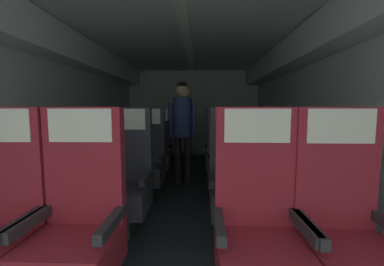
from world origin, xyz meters
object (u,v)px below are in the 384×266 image
Objects in this scene: flight_attendant at (183,122)px; seat_c_left_window at (108,162)px; seat_c_left_aisle at (145,162)px; seat_d_left_aisle at (157,150)px; seat_d_left_window at (129,150)px; seat_d_right_window at (220,151)px; seat_b_right_window at (236,183)px; seat_a_left_aisle at (78,226)px; seat_d_right_aisle at (250,151)px; seat_b_right_aisle at (287,183)px; seat_b_left_aisle at (124,181)px; seat_b_left_window at (75,181)px; seat_c_right_aisle at (263,163)px; seat_a_right_window at (258,229)px; seat_c_right_window at (226,163)px; seat_a_right_aisle at (344,231)px.

seat_c_left_window is at bearing 29.62° from flight_attendant.
seat_c_left_aisle is 1.00× the size of seat_d_left_aisle.
seat_c_left_window is 0.90m from seat_d_left_window.
seat_b_right_window is at bearing -89.84° from seat_d_right_window.
seat_d_left_window is 1.00× the size of seat_d_left_aisle.
seat_a_left_aisle is at bearing -140.41° from seat_b_right_window.
flight_attendant is at bearing -159.53° from seat_d_right_window.
seat_b_right_aisle is at bearing -90.48° from seat_d_right_aisle.
seat_b_left_aisle is 1.53m from seat_b_right_aisle.
flight_attendant is (0.46, -0.24, 0.49)m from seat_d_left_aisle.
seat_b_left_aisle is at bearing 0.59° from seat_b_left_window.
seat_d_right_window is (-0.48, 0.86, 0.00)m from seat_c_right_aisle.
flight_attendant is at bearing 34.69° from seat_c_left_window.
seat_a_right_window and seat_d_right_window have the same top height.
seat_d_left_window is at bearing 156.23° from seat_c_right_aisle.
seat_b_right_aisle and seat_c_left_aisle have the same top height.
seat_c_left_window is at bearing 119.72° from seat_b_left_aisle.
seat_c_right_window is (1.54, 0.85, 0.00)m from seat_b_left_window.
seat_b_right_aisle is at bearing -61.19° from seat_c_right_window.
seat_c_right_aisle is at bearing -90.84° from seat_d_right_aisle.
seat_b_left_aisle is 1.00× the size of seat_c_left_window.
seat_a_right_aisle is 1.00× the size of seat_a_right_window.
seat_a_left_aisle is 1.00× the size of seat_d_left_window.
seat_b_left_window and seat_c_right_window have the same top height.
seat_b_right_aisle is at bearing -74.57° from seat_d_right_window.
seat_c_right_aisle is at bearing -23.77° from seat_d_left_window.
seat_b_left_window is 2.01m from seat_b_right_aisle.
seat_a_right_window is at bearing 178.12° from seat_a_right_aisle.
seat_b_right_window is at bearing -0.33° from seat_b_left_window.
seat_b_right_aisle is at bearing 120.59° from flight_attendant.
seat_d_left_window and seat_d_left_aisle have the same top height.
seat_a_right_window is (-0.47, 0.02, 0.00)m from seat_a_right_aisle.
seat_d_right_aisle is at bearing 48.20° from seat_b_left_aisle.
seat_c_left_window is 1.00× the size of seat_c_right_aisle.
seat_d_right_window is (-0.48, 2.61, 0.00)m from seat_a_right_aisle.
seat_c_right_aisle is 1.00× the size of seat_c_right_window.
seat_b_right_aisle is at bearing -0.38° from seat_b_left_aisle.
seat_d_left_aisle is (-1.54, 2.63, 0.00)m from seat_a_right_aisle.
seat_c_right_aisle is 1.00× the size of seat_d_right_aisle.
seat_c_right_aisle is at bearing -0.39° from seat_c_left_aisle.
seat_d_left_aisle is 1.00× the size of seat_d_right_aisle.
seat_d_right_aisle is at bearing 61.00° from seat_c_right_window.
seat_c_left_aisle is 0.91m from flight_attendant.
seat_b_left_window is 2.66m from seat_d_right_aisle.
seat_a_right_aisle and seat_d_left_aisle have the same top height.
seat_b_left_aisle is 1.00× the size of seat_d_left_window.
seat_a_left_aisle is 1.00× the size of seat_b_right_window.
seat_d_right_window is at bearing 100.44° from seat_a_right_aisle.
seat_d_left_aisle is at bearing 131.29° from seat_b_right_aisle.
seat_b_left_window and seat_d_right_aisle have the same top height.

